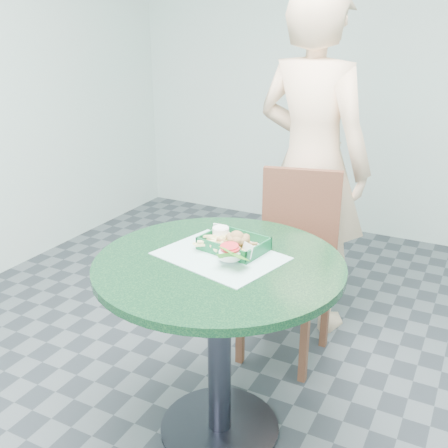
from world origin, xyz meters
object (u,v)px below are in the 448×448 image
at_px(dining_chair, 293,252).
at_px(crab_sandwich, 238,247).
at_px(diner_person, 313,134).
at_px(sauce_ramekin, 218,237).
at_px(cafe_table, 219,306).
at_px(food_basket, 234,251).

relative_size(dining_chair, crab_sandwich, 7.30).
distance_m(dining_chair, diner_person, 0.62).
height_order(diner_person, sauce_ramekin, diner_person).
bearing_deg(cafe_table, diner_person, 90.08).
bearing_deg(cafe_table, sauce_ramekin, 119.10).
distance_m(food_basket, crab_sandwich, 0.05).
relative_size(cafe_table, dining_chair, 0.99).
height_order(diner_person, food_basket, diner_person).
xyz_separation_m(diner_person, crab_sandwich, (0.04, -0.95, -0.25)).
bearing_deg(crab_sandwich, diner_person, 92.32).
bearing_deg(sauce_ramekin, cafe_table, -60.90).
relative_size(dining_chair, diner_person, 0.44).
relative_size(dining_chair, food_basket, 3.96).
xyz_separation_m(diner_person, sauce_ramekin, (-0.07, -0.90, -0.25)).
xyz_separation_m(dining_chair, diner_person, (-0.04, 0.33, 0.52)).
xyz_separation_m(dining_chair, food_basket, (-0.03, -0.59, 0.23)).
xyz_separation_m(food_basket, crab_sandwich, (0.03, -0.02, 0.03)).
height_order(cafe_table, crab_sandwich, crab_sandwich).
distance_m(crab_sandwich, sauce_ramekin, 0.12).
height_order(dining_chair, diner_person, diner_person).
bearing_deg(food_basket, cafe_table, -92.90).
distance_m(cafe_table, food_basket, 0.22).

